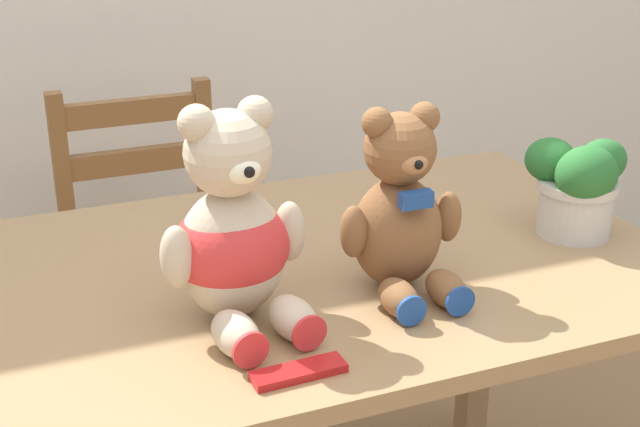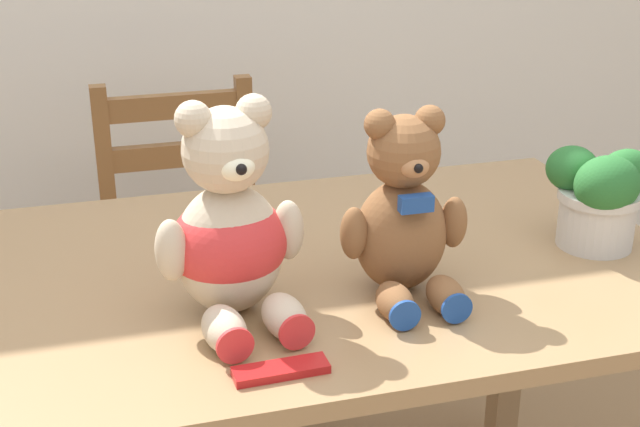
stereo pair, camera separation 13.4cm
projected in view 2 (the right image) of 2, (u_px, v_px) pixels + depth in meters
name	position (u px, v px, depth m)	size (l,w,h in m)	color
dining_table	(273.00, 323.00, 1.53)	(1.40, 0.79, 0.74)	#9E7A51
wooden_chair_behind	(188.00, 259.00, 2.24)	(0.40, 0.38, 0.86)	brown
teddy_bear_left	(230.00, 231.00, 1.30)	(0.23, 0.25, 0.33)	beige
teddy_bear_right	(404.00, 216.00, 1.37)	(0.21, 0.20, 0.30)	brown
potted_plant	(599.00, 195.00, 1.54)	(0.17, 0.17, 0.18)	beige
chocolate_bar	(281.00, 370.00, 1.19)	(0.13, 0.04, 0.01)	red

